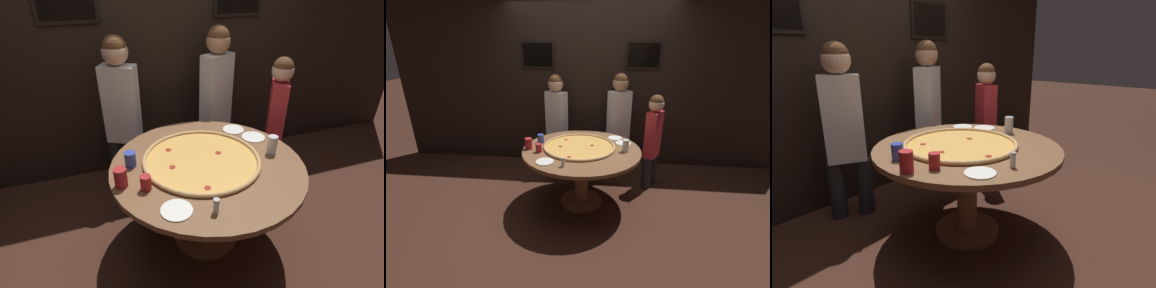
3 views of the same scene
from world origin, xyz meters
The scene contains 15 objects.
ground_plane centered at (0.00, 0.00, 0.00)m, with size 24.00×24.00×0.00m, color #422319.
back_wall centered at (0.00, 1.30, 1.30)m, with size 6.40×0.08×2.60m.
dining_table centered at (0.00, 0.00, 0.59)m, with size 1.40×1.40×0.74m.
giant_pizza centered at (-0.03, 0.04, 0.75)m, with size 0.87×0.87×0.03m.
drink_cup_front_edge centered at (0.51, -0.03, 0.81)m, with size 0.07×0.07×0.14m, color silver.
drink_cup_by_shaker centered at (-0.48, -0.15, 0.79)m, with size 0.07×0.07×0.10m, color #B22328.
drink_cup_beside_pizza centered at (-0.53, 0.15, 0.79)m, with size 0.08×0.08×0.11m, color #384CB7.
drink_cup_near_left centered at (-0.62, -0.07, 0.81)m, with size 0.08×0.08×0.13m, color #B22328.
white_plate_near_front centered at (0.50, 0.23, 0.74)m, with size 0.19×0.19×0.01m, color white.
white_plate_beside_cup centered at (-0.35, -0.41, 0.74)m, with size 0.19×0.19×0.01m, color white.
white_plate_far_back centered at (0.41, 0.41, 0.74)m, with size 0.18×0.18×0.01m, color white.
condiment_shaker centered at (-0.14, -0.49, 0.79)m, with size 0.04×0.04×0.10m.
diner_side_right centered at (-0.48, 0.96, 0.85)m, with size 0.39×0.29×1.50m.
diner_far_left centered at (0.47, 0.96, 0.87)m, with size 0.40×0.29×1.53m.
diner_side_left centered at (0.92, 0.54, 0.74)m, with size 0.27×0.34×1.30m.
Camera 2 is at (0.26, -2.82, 1.90)m, focal length 24.00 mm.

